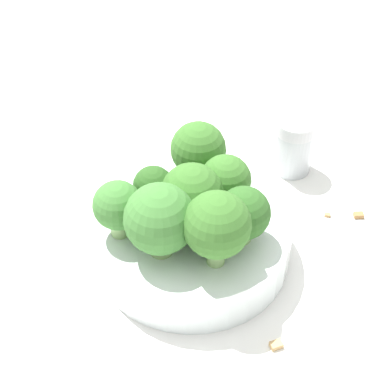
{
  "coord_description": "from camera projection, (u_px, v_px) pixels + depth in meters",
  "views": [
    {
      "loc": [
        0.3,
        0.22,
        0.41
      ],
      "look_at": [
        0.0,
        0.0,
        0.07
      ],
      "focal_mm": 60.0,
      "sensor_mm": 36.0,
      "label": 1
    }
  ],
  "objects": [
    {
      "name": "ground_plane",
      "position": [
        192.0,
        255.0,
        0.56
      ],
      "size": [
        3.0,
        3.0,
        0.0
      ],
      "primitive_type": "plane",
      "color": "white"
    },
    {
      "name": "pepper_shaker",
      "position": [
        294.0,
        145.0,
        0.62
      ],
      "size": [
        0.04,
        0.04,
        0.06
      ],
      "color": "#B2B7BC",
      "rests_on": "ground_plane"
    },
    {
      "name": "broccoli_floret_0",
      "position": [
        244.0,
        214.0,
        0.5
      ],
      "size": [
        0.04,
        0.04,
        0.05
      ],
      "color": "#8EB770",
      "rests_on": "bowl"
    },
    {
      "name": "almond_crumb_0",
      "position": [
        328.0,
        214.0,
        0.59
      ],
      "size": [
        0.01,
        0.01,
        0.01
      ],
      "primitive_type": "cube",
      "rotation": [
        0.0,
        0.0,
        1.91
      ],
      "color": "#AD7F4C",
      "rests_on": "ground_plane"
    },
    {
      "name": "broccoli_floret_5",
      "position": [
        226.0,
        181.0,
        0.52
      ],
      "size": [
        0.04,
        0.04,
        0.05
      ],
      "color": "#8EB770",
      "rests_on": "bowl"
    },
    {
      "name": "broccoli_floret_2",
      "position": [
        161.0,
        220.0,
        0.48
      ],
      "size": [
        0.06,
        0.06,
        0.06
      ],
      "color": "#7A9E5B",
      "rests_on": "bowl"
    },
    {
      "name": "bowl",
      "position": [
        192.0,
        239.0,
        0.54
      ],
      "size": [
        0.17,
        0.17,
        0.04
      ],
      "primitive_type": "cylinder",
      "color": "silver",
      "rests_on": "ground_plane"
    },
    {
      "name": "broccoli_floret_1",
      "position": [
        191.0,
        195.0,
        0.51
      ],
      "size": [
        0.05,
        0.05,
        0.06
      ],
      "color": "#7A9E5B",
      "rests_on": "bowl"
    },
    {
      "name": "broccoli_floret_7",
      "position": [
        153.0,
        188.0,
        0.52
      ],
      "size": [
        0.03,
        0.03,
        0.05
      ],
      "color": "#8EB770",
      "rests_on": "bowl"
    },
    {
      "name": "almond_crumb_2",
      "position": [
        359.0,
        214.0,
        0.59
      ],
      "size": [
        0.01,
        0.01,
        0.01
      ],
      "primitive_type": "cube",
      "rotation": [
        0.0,
        0.0,
        2.26
      ],
      "color": "olive",
      "rests_on": "ground_plane"
    },
    {
      "name": "broccoli_floret_4",
      "position": [
        118.0,
        207.0,
        0.5
      ],
      "size": [
        0.04,
        0.04,
        0.05
      ],
      "color": "#8EB770",
      "rests_on": "bowl"
    },
    {
      "name": "broccoli_floret_6",
      "position": [
        198.0,
        150.0,
        0.55
      ],
      "size": [
        0.05,
        0.05,
        0.06
      ],
      "color": "#8EB770",
      "rests_on": "bowl"
    },
    {
      "name": "almond_crumb_1",
      "position": [
        214.0,
        173.0,
        0.63
      ],
      "size": [
        0.01,
        0.01,
        0.01
      ],
      "primitive_type": "cube",
      "rotation": [
        0.0,
        0.0,
        4.47
      ],
      "color": "#AD7F4C",
      "rests_on": "ground_plane"
    },
    {
      "name": "almond_crumb_4",
      "position": [
        276.0,
        343.0,
        0.48
      ],
      "size": [
        0.01,
        0.01,
        0.01
      ],
      "primitive_type": "cube",
      "rotation": [
        0.0,
        0.0,
        5.71
      ],
      "color": "tan",
      "rests_on": "ground_plane"
    },
    {
      "name": "almond_crumb_3",
      "position": [
        282.0,
        212.0,
        0.59
      ],
      "size": [
        0.01,
        0.01,
        0.01
      ],
      "primitive_type": "cube",
      "rotation": [
        0.0,
        0.0,
        5.14
      ],
      "color": "olive",
      "rests_on": "ground_plane"
    },
    {
      "name": "broccoli_floret_3",
      "position": [
        217.0,
        226.0,
        0.47
      ],
      "size": [
        0.05,
        0.05,
        0.07
      ],
      "color": "#84AD66",
      "rests_on": "bowl"
    }
  ]
}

